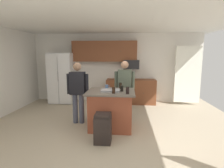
# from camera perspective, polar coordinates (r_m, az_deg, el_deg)

# --- Properties ---
(floor) EXTENTS (7.04, 7.04, 0.00)m
(floor) POSITION_cam_1_polar(r_m,az_deg,el_deg) (4.43, -1.47, -14.41)
(floor) COLOR #B7A88E
(floor) RESTS_ON ground
(ceiling) EXTENTS (7.04, 7.04, 0.00)m
(ceiling) POSITION_cam_1_polar(r_m,az_deg,el_deg) (4.14, -1.63, 20.70)
(ceiling) COLOR white
(back_wall) EXTENTS (6.40, 0.10, 2.60)m
(back_wall) POSITION_cam_1_polar(r_m,az_deg,el_deg) (6.86, 1.13, 5.24)
(back_wall) COLOR white
(back_wall) RESTS_ON ground
(french_door_window_panel) EXTENTS (0.90, 0.06, 2.00)m
(french_door_window_panel) POSITION_cam_1_polar(r_m,az_deg,el_deg) (6.81, 23.29, 2.77)
(french_door_window_panel) COLOR white
(french_door_window_panel) RESTS_ON ground
(cabinet_run_upper) EXTENTS (2.40, 0.38, 0.75)m
(cabinet_run_upper) POSITION_cam_1_polar(r_m,az_deg,el_deg) (6.69, -2.45, 10.49)
(cabinet_run_upper) COLOR brown
(cabinet_run_lower) EXTENTS (1.80, 0.63, 0.90)m
(cabinet_run_lower) POSITION_cam_1_polar(r_m,az_deg,el_deg) (6.65, 6.09, -2.34)
(cabinet_run_lower) COLOR brown
(cabinet_run_lower) RESTS_ON ground
(refrigerator) EXTENTS (0.89, 0.76, 1.87)m
(refrigerator) POSITION_cam_1_polar(r_m,az_deg,el_deg) (6.92, -15.89, 1.88)
(refrigerator) COLOR white
(refrigerator) RESTS_ON ground
(microwave_over_range) EXTENTS (0.56, 0.40, 0.32)m
(microwave_over_range) POSITION_cam_1_polar(r_m,az_deg,el_deg) (6.54, 6.24, 6.31)
(microwave_over_range) COLOR black
(kitchen_island) EXTENTS (1.14, 0.96, 0.93)m
(kitchen_island) POSITION_cam_1_polar(r_m,az_deg,el_deg) (4.37, -0.35, -8.15)
(kitchen_island) COLOR #9E4C33
(kitchen_island) RESTS_ON ground
(person_guest_right) EXTENTS (0.57, 0.22, 1.63)m
(person_guest_right) POSITION_cam_1_polar(r_m,az_deg,el_deg) (5.01, 4.06, -0.49)
(person_guest_right) COLOR #232D4C
(person_guest_right) RESTS_ON ground
(person_host_foreground) EXTENTS (0.57, 0.22, 1.60)m
(person_host_foreground) POSITION_cam_1_polar(r_m,az_deg,el_deg) (4.65, -11.00, -1.59)
(person_host_foreground) COLOR #4C5166
(person_host_foreground) RESTS_ON ground
(glass_pilsner) EXTENTS (0.07, 0.07, 0.14)m
(glass_pilsner) POSITION_cam_1_polar(r_m,az_deg,el_deg) (4.20, 3.23, -1.46)
(glass_pilsner) COLOR black
(glass_pilsner) RESTS_ON kitchen_island
(glass_dark_ale) EXTENTS (0.07, 0.07, 0.16)m
(glass_dark_ale) POSITION_cam_1_polar(r_m,az_deg,el_deg) (3.95, 5.07, -2.05)
(glass_dark_ale) COLOR black
(glass_dark_ale) RESTS_ON kitchen_island
(mug_ceramic_white) EXTENTS (0.12, 0.08, 0.09)m
(mug_ceramic_white) POSITION_cam_1_polar(r_m,az_deg,el_deg) (4.58, -1.73, -0.83)
(mug_ceramic_white) COLOR #4C6B99
(mug_ceramic_white) RESTS_ON kitchen_island
(tumbler_amber) EXTENTS (0.07, 0.07, 0.14)m
(tumbler_amber) POSITION_cam_1_polar(r_m,az_deg,el_deg) (3.97, 0.52, -2.05)
(tumbler_amber) COLOR black
(tumbler_amber) RESTS_ON kitchen_island
(glass_stout_tall) EXTENTS (0.07, 0.07, 0.16)m
(glass_stout_tall) POSITION_cam_1_polar(r_m,az_deg,el_deg) (4.53, 2.75, -0.55)
(glass_stout_tall) COLOR black
(glass_stout_tall) RESTS_ON kitchen_island
(serving_tray) EXTENTS (0.44, 0.30, 0.04)m
(serving_tray) POSITION_cam_1_polar(r_m,az_deg,el_deg) (4.21, -0.49, -2.09)
(serving_tray) COLOR #B7B7BC
(serving_tray) RESTS_ON kitchen_island
(trash_bin) EXTENTS (0.34, 0.34, 0.61)m
(trash_bin) POSITION_cam_1_polar(r_m,az_deg,el_deg) (3.73, -2.94, -14.07)
(trash_bin) COLOR black
(trash_bin) RESTS_ON ground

